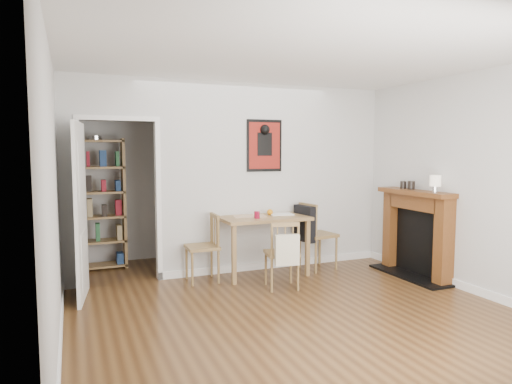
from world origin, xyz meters
name	(u,v)px	position (x,y,z in m)	size (l,w,h in m)	color
ground	(278,301)	(0.00, 0.00, 0.00)	(5.20, 5.20, 0.00)	brown
room_shell	(244,179)	(0.10, 1.34, 1.30)	(5.20, 5.20, 5.20)	silver
dining_table	(263,223)	(0.28, 1.10, 0.70)	(1.17, 0.75, 0.80)	olive
chair_left	(202,248)	(-0.58, 1.08, 0.44)	(0.45, 0.45, 0.87)	olive
chair_right	(317,235)	(1.10, 1.07, 0.49)	(0.60, 0.54, 0.95)	olive
chair_front	(282,254)	(0.25, 0.43, 0.43)	(0.49, 0.53, 0.84)	olive
bookshelf	(97,205)	(-1.78, 2.27, 0.91)	(0.78, 0.31, 1.85)	olive
fireplace	(417,230)	(2.16, 0.25, 0.62)	(0.45, 1.25, 1.16)	brown
red_glass	(257,215)	(0.12, 0.93, 0.85)	(0.07, 0.07, 0.09)	maroon
orange_fruit	(270,212)	(0.41, 1.15, 0.84)	(0.08, 0.08, 0.08)	orange
placemat	(250,216)	(0.11, 1.15, 0.80)	(0.43, 0.33, 0.00)	beige
notebook	(281,214)	(0.56, 1.12, 0.81)	(0.31, 0.23, 0.02)	silver
mantel_lamp	(435,182)	(2.11, -0.11, 1.29)	(0.14, 0.14, 0.22)	silver
ceramic_jar_a	(411,185)	(2.14, 0.36, 1.22)	(0.10, 0.10, 0.11)	black
ceramic_jar_b	(403,185)	(2.13, 0.51, 1.21)	(0.08, 0.08, 0.10)	black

